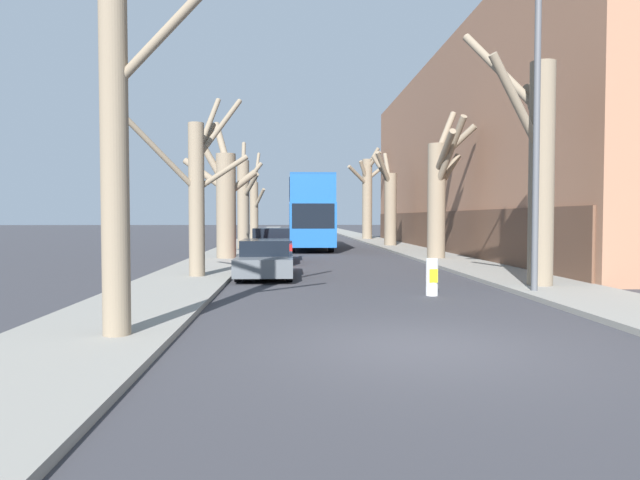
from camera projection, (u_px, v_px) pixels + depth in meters
The scene contains 18 objects.
ground_plane at pixel (419, 347), 8.61m from camera, with size 300.00×300.00×0.00m, color #333338.
sidewalk_left at pixel (258, 236), 58.22m from camera, with size 2.75×120.00×0.12m, color gray.
sidewalk_right at pixel (359, 236), 58.77m from camera, with size 2.75×120.00×0.12m, color gray.
building_facade_right at pixel (512, 155), 34.56m from camera, with size 10.08×38.00×11.56m.
street_tree_left_0 at pixel (116, 113), 8.83m from camera, with size 3.12×2.15×7.44m.
street_tree_left_1 at pixel (198, 186), 18.09m from camera, with size 3.68×3.87×6.17m.
street_tree_left_2 at pixel (224, 198), 26.07m from camera, with size 3.56×1.78×6.49m.
street_tree_left_3 at pixel (244, 201), 33.98m from camera, with size 1.50×3.96×6.78m.
street_tree_left_4 at pixel (254, 208), 43.29m from camera, with size 1.38×3.27×7.08m.
street_tree_right_0 at pixel (537, 164), 15.50m from camera, with size 2.11×3.08×7.54m.
street_tree_right_1 at pixel (439, 191), 25.99m from camera, with size 2.01×3.47×6.95m.
street_tree_right_2 at pixel (389, 203), 38.30m from camera, with size 1.70×4.10×6.58m.
street_tree_right_3 at pixel (368, 195), 50.13m from camera, with size 4.11×2.00×8.16m.
double_decker_bus at pixel (310, 209), 35.59m from camera, with size 2.58×10.20×4.42m.
parked_car_0 at pixel (266, 259), 18.80m from camera, with size 1.78×4.39×1.23m.
parked_car_1 at pixel (272, 246), 25.19m from camera, with size 1.80×4.26×1.51m.
lamp_post at pixel (533, 118), 14.23m from camera, with size 1.40×0.20×7.97m.
traffic_bollard at pixel (432, 277), 14.34m from camera, with size 0.30×0.31×0.94m.
Camera 1 is at (-1.95, -8.44, 1.96)m, focal length 32.00 mm.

